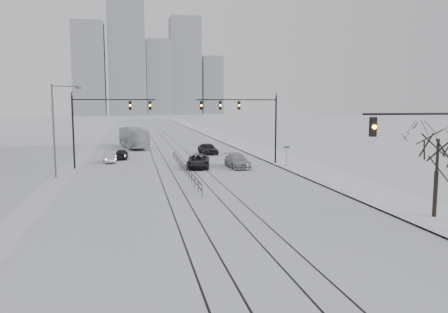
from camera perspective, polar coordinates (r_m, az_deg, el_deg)
ground at (r=16.72m, az=7.20°, el=-18.35°), size 500.00×500.00×0.00m
road at (r=74.79m, az=-7.85°, el=1.36°), size 22.00×260.00×0.02m
sidewalk_east at (r=76.88m, az=2.24°, el=1.62°), size 5.00×260.00×0.16m
curb at (r=76.33m, az=0.45°, el=1.57°), size 0.10×260.00×0.12m
tram_rails at (r=54.98m, az=-6.42°, el=-0.58°), size 5.30×180.00×0.01m
skyline at (r=289.05m, az=-9.91°, el=11.44°), size 96.00×48.00×72.00m
traffic_mast_near at (r=25.83m, az=26.02°, el=0.51°), size 6.10×0.37×7.00m
traffic_mast_ne at (r=51.02m, az=3.22°, el=5.35°), size 9.60×0.37×8.00m
traffic_mast_nw at (r=50.43m, az=-15.79°, el=4.87°), size 9.10×0.37×8.00m
street_light_west at (r=44.91m, az=-21.01°, el=3.99°), size 2.73×0.25×9.00m
bare_tree at (r=29.67m, az=26.17°, el=1.10°), size 4.40×4.40×6.10m
median_fence at (r=45.05m, az=-5.24°, el=-1.56°), size 0.06×24.00×1.00m
street_sign at (r=49.55m, az=8.16°, el=0.42°), size 0.70×0.06×2.40m
sedan_sb_inner at (r=57.97m, az=-13.23°, el=0.30°), size 1.73×3.93×1.32m
sedan_sb_outer at (r=54.85m, az=-14.76°, el=-0.16°), size 1.79×3.87×1.23m
sedan_nb_front at (r=48.74m, az=-3.38°, el=-0.67°), size 3.32×5.59×1.46m
sedan_nb_right at (r=48.85m, az=1.76°, el=-0.62°), size 2.36×5.25×1.49m
sedan_nb_far at (r=62.23m, az=-2.11°, el=1.03°), size 2.71×4.88×1.57m
box_truck at (r=72.43m, az=-11.75°, el=2.39°), size 4.90×12.02×3.26m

